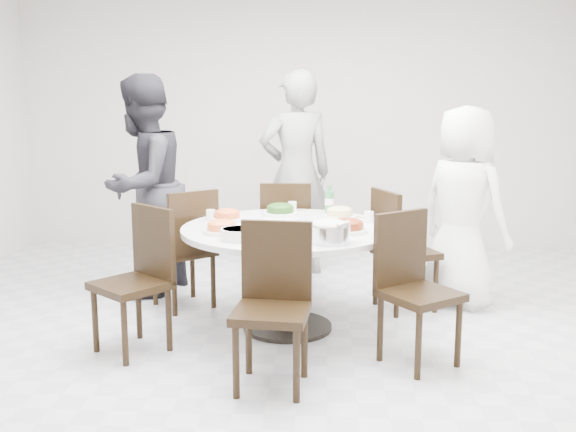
# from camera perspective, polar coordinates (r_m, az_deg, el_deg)

# --- Properties ---
(floor) EXTENTS (6.00, 6.00, 0.01)m
(floor) POSITION_cam_1_polar(r_m,az_deg,el_deg) (4.64, -0.88, -10.86)
(floor) COLOR silver
(floor) RESTS_ON ground
(wall_back) EXTENTS (6.00, 0.01, 2.80)m
(wall_back) POSITION_cam_1_polar(r_m,az_deg,el_deg) (7.32, 0.83, 8.24)
(wall_back) COLOR silver
(wall_back) RESTS_ON ground
(wall_front) EXTENTS (6.00, 0.01, 2.80)m
(wall_front) POSITION_cam_1_polar(r_m,az_deg,el_deg) (1.38, -10.21, -1.99)
(wall_front) COLOR silver
(wall_front) RESTS_ON ground
(dining_table) EXTENTS (1.50, 1.50, 0.75)m
(dining_table) POSITION_cam_1_polar(r_m,az_deg,el_deg) (4.83, -0.03, -5.30)
(dining_table) COLOR white
(dining_table) RESTS_ON floor
(chair_ne) EXTENTS (0.55, 0.55, 0.95)m
(chair_ne) POSITION_cam_1_polar(r_m,az_deg,el_deg) (5.33, 9.97, -2.84)
(chair_ne) COLOR black
(chair_ne) RESTS_ON floor
(chair_n) EXTENTS (0.44, 0.44, 0.95)m
(chair_n) POSITION_cam_1_polar(r_m,az_deg,el_deg) (5.78, -0.16, -1.64)
(chair_n) COLOR black
(chair_n) RESTS_ON floor
(chair_nw) EXTENTS (0.59, 0.59, 0.95)m
(chair_nw) POSITION_cam_1_polar(r_m,az_deg,el_deg) (5.37, -8.89, -2.71)
(chair_nw) COLOR black
(chair_nw) RESTS_ON floor
(chair_sw) EXTENTS (0.59, 0.59, 0.95)m
(chair_sw) POSITION_cam_1_polar(r_m,az_deg,el_deg) (4.51, -13.20, -5.44)
(chair_sw) COLOR black
(chair_sw) RESTS_ON floor
(chair_s) EXTENTS (0.46, 0.46, 0.95)m
(chair_s) POSITION_cam_1_polar(r_m,az_deg,el_deg) (3.87, -1.43, -7.86)
(chair_s) COLOR black
(chair_s) RESTS_ON floor
(chair_se) EXTENTS (0.59, 0.59, 0.95)m
(chair_se) POSITION_cam_1_polar(r_m,az_deg,el_deg) (4.27, 11.14, -6.26)
(chair_se) COLOR black
(chair_se) RESTS_ON floor
(diner_right) EXTENTS (0.90, 0.91, 1.59)m
(diner_right) POSITION_cam_1_polar(r_m,az_deg,el_deg) (5.47, 14.62, 0.73)
(diner_right) COLOR white
(diner_right) RESTS_ON floor
(diner_middle) EXTENTS (0.79, 0.64, 1.88)m
(diner_middle) POSITION_cam_1_polar(r_m,az_deg,el_deg) (6.22, 0.66, 3.60)
(diner_middle) COLOR black
(diner_middle) RESTS_ON floor
(diner_left) EXTENTS (0.92, 1.05, 1.83)m
(diner_left) POSITION_cam_1_polar(r_m,az_deg,el_deg) (5.71, -12.20, 2.47)
(diner_left) COLOR black
(diner_left) RESTS_ON floor
(dish_greens) EXTENTS (0.27, 0.27, 0.07)m
(dish_greens) POSITION_cam_1_polar(r_m,az_deg,el_deg) (5.19, -0.66, 0.44)
(dish_greens) COLOR white
(dish_greens) RESTS_ON dining_table
(dish_pale) EXTENTS (0.25, 0.25, 0.07)m
(dish_pale) POSITION_cam_1_polar(r_m,az_deg,el_deg) (5.07, 4.40, 0.16)
(dish_pale) COLOR white
(dish_pale) RESTS_ON dining_table
(dish_orange) EXTENTS (0.24, 0.24, 0.06)m
(dish_orange) POSITION_cam_1_polar(r_m,az_deg,el_deg) (4.98, -5.16, -0.06)
(dish_orange) COLOR white
(dish_orange) RESTS_ON dining_table
(dish_redbrown) EXTENTS (0.28, 0.28, 0.07)m
(dish_redbrown) POSITION_cam_1_polar(r_m,az_deg,el_deg) (4.58, 5.05, -0.95)
(dish_redbrown) COLOR white
(dish_redbrown) RESTS_ON dining_table
(dish_tofu) EXTENTS (0.25, 0.25, 0.06)m
(dish_tofu) POSITION_cam_1_polar(r_m,az_deg,el_deg) (4.55, -5.64, -1.07)
(dish_tofu) COLOR white
(dish_tofu) RESTS_ON dining_table
(rice_bowl) EXTENTS (0.26, 0.26, 0.11)m
(rice_bowl) POSITION_cam_1_polar(r_m,az_deg,el_deg) (4.27, 3.57, -1.51)
(rice_bowl) COLOR silver
(rice_bowl) RESTS_ON dining_table
(soup_bowl) EXTENTS (0.24, 0.24, 0.07)m
(soup_bowl) POSITION_cam_1_polar(r_m,az_deg,el_deg) (4.35, -4.18, -1.54)
(soup_bowl) COLOR white
(soup_bowl) RESTS_ON dining_table
(beverage_bottle) EXTENTS (0.07, 0.07, 0.24)m
(beverage_bottle) POSITION_cam_1_polar(r_m,az_deg,el_deg) (5.20, 3.53, 1.40)
(beverage_bottle) COLOR #30783E
(beverage_bottle) RESTS_ON dining_table
(tea_cups) EXTENTS (0.07, 0.07, 0.08)m
(tea_cups) POSITION_cam_1_polar(r_m,az_deg,el_deg) (5.33, -0.03, 0.77)
(tea_cups) COLOR white
(tea_cups) RESTS_ON dining_table
(chopsticks) EXTENTS (0.24, 0.04, 0.01)m
(chopsticks) POSITION_cam_1_polar(r_m,az_deg,el_deg) (5.41, 0.76, 0.55)
(chopsticks) COLOR tan
(chopsticks) RESTS_ON dining_table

